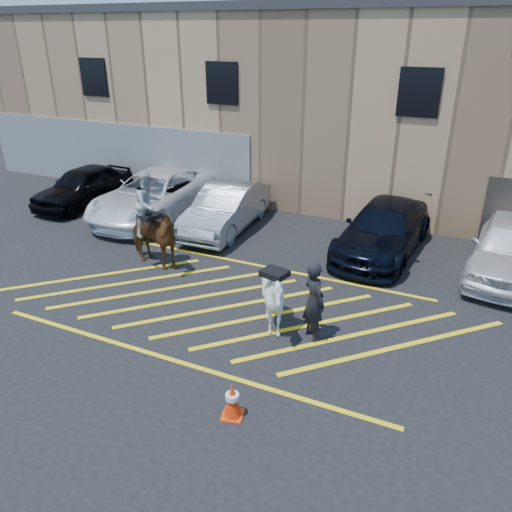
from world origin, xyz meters
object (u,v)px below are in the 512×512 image
at_px(car_silver_sedan, 226,208).
at_px(car_blue_suv, 384,229).
at_px(handler, 314,301).
at_px(saddled_white, 274,299).
at_px(car_white_pickup, 154,195).
at_px(mounted_bay, 151,229).
at_px(car_white_suv, 511,248).
at_px(traffic_cone, 232,400).
at_px(car_black_suv, 84,186).

xyz_separation_m(car_silver_sedan, car_blue_suv, (5.35, 0.36, -0.01)).
distance_m(car_silver_sedan, handler, 7.13).
height_order(car_blue_suv, handler, handler).
relative_size(car_silver_sedan, saddled_white, 2.62).
bearing_deg(car_white_pickup, mounted_bay, -57.71).
relative_size(car_white_suv, mounted_bay, 1.71).
height_order(handler, mounted_bay, mounted_bay).
relative_size(car_silver_sedan, car_blue_suv, 0.89).
xyz_separation_m(car_white_suv, handler, (-3.99, -5.37, 0.10)).
xyz_separation_m(car_blue_suv, traffic_cone, (-0.89, -8.54, -0.39)).
height_order(car_silver_sedan, car_blue_suv, car_silver_sedan).
bearing_deg(mounted_bay, car_black_suv, 148.42).
bearing_deg(car_black_suv, saddled_white, -25.30).
height_order(car_blue_suv, saddled_white, saddled_white).
distance_m(car_white_pickup, mounted_bay, 4.40).
bearing_deg(handler, car_silver_sedan, -5.42).
xyz_separation_m(car_silver_sedan, car_white_suv, (8.92, 0.22, 0.07)).
relative_size(car_black_suv, car_white_suv, 0.91).
relative_size(mounted_bay, traffic_cone, 3.91).
bearing_deg(car_black_suv, car_blue_suv, 3.15).
xyz_separation_m(car_black_suv, car_silver_sedan, (6.40, -0.05, 0.01)).
relative_size(car_white_suv, traffic_cone, 6.70).
bearing_deg(car_blue_suv, car_white_suv, 2.01).
bearing_deg(car_white_pickup, car_blue_suv, -0.16).
distance_m(car_black_suv, car_white_suv, 15.33).
xyz_separation_m(mounted_bay, saddled_white, (4.60, -1.72, -0.31)).
distance_m(car_white_pickup, car_blue_suv, 8.40).
relative_size(car_blue_suv, handler, 2.81).
xyz_separation_m(car_silver_sedan, saddled_white, (4.02, -5.25, 0.07)).
bearing_deg(saddled_white, car_black_suv, 153.03).
distance_m(car_black_suv, handler, 12.47).
bearing_deg(car_blue_suv, car_silver_sedan, -171.97).
bearing_deg(car_black_suv, mounted_bay, -29.91).
height_order(car_white_pickup, car_silver_sedan, car_white_pickup).
bearing_deg(car_white_suv, traffic_cone, -112.25).
xyz_separation_m(handler, saddled_white, (-0.91, -0.10, -0.09)).
bearing_deg(car_blue_suv, traffic_cone, -91.74).
xyz_separation_m(car_white_suv, saddled_white, (-4.90, -5.47, 0.01)).
xyz_separation_m(car_black_suv, handler, (11.34, -5.20, 0.17)).
relative_size(mounted_bay, saddled_white, 1.61).
bearing_deg(car_black_suv, car_white_pickup, 2.31).
distance_m(mounted_bay, saddled_white, 4.92).
distance_m(car_white_suv, mounted_bay, 10.21).
relative_size(car_white_suv, handler, 2.62).
bearing_deg(mounted_bay, car_blue_suv, 33.29).
bearing_deg(mounted_bay, traffic_cone, -42.76).
relative_size(car_white_pickup, saddled_white, 3.32).
xyz_separation_m(car_black_suv, saddled_white, (10.43, -5.31, 0.08)).
xyz_separation_m(car_silver_sedan, handler, (4.93, -5.15, 0.16)).
height_order(car_blue_suv, mounted_bay, mounted_bay).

